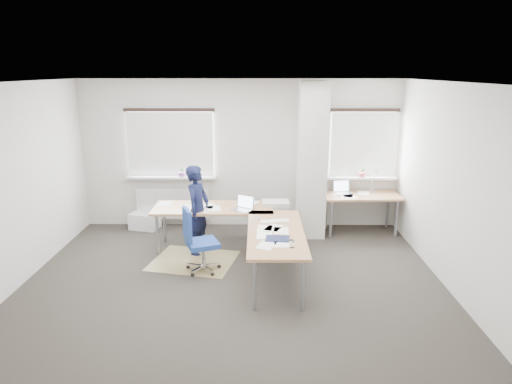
{
  "coord_description": "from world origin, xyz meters",
  "views": [
    {
      "loc": [
        0.39,
        -6.02,
        2.95
      ],
      "look_at": [
        0.32,
        0.9,
        1.1
      ],
      "focal_mm": 32.0,
      "sensor_mm": 36.0,
      "label": 1
    }
  ],
  "objects_px": {
    "task_chair": "(200,254)",
    "person": "(198,210)",
    "desk_side": "(361,197)",
    "desk_main": "(246,220)"
  },
  "relations": [
    {
      "from": "desk_side",
      "to": "person",
      "type": "relative_size",
      "value": 0.97
    },
    {
      "from": "desk_side",
      "to": "task_chair",
      "type": "distance_m",
      "value": 3.3
    },
    {
      "from": "desk_side",
      "to": "person",
      "type": "height_order",
      "value": "person"
    },
    {
      "from": "desk_main",
      "to": "task_chair",
      "type": "xyz_separation_m",
      "value": [
        -0.67,
        -0.37,
        -0.41
      ]
    },
    {
      "from": "desk_main",
      "to": "person",
      "type": "xyz_separation_m",
      "value": [
        -0.8,
        0.38,
        0.05
      ]
    },
    {
      "from": "task_chair",
      "to": "person",
      "type": "bearing_deg",
      "value": 78.0
    },
    {
      "from": "task_chair",
      "to": "person",
      "type": "height_order",
      "value": "person"
    },
    {
      "from": "task_chair",
      "to": "person",
      "type": "distance_m",
      "value": 0.89
    },
    {
      "from": "desk_side",
      "to": "task_chair",
      "type": "height_order",
      "value": "desk_side"
    },
    {
      "from": "desk_main",
      "to": "person",
      "type": "bearing_deg",
      "value": 153.73
    }
  ]
}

